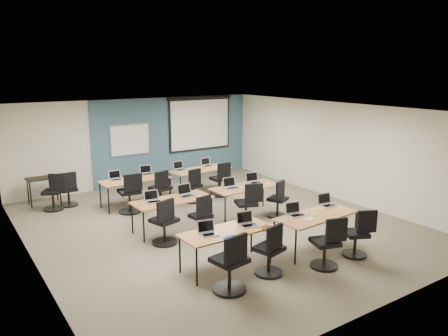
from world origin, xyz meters
TOP-DOWN VIEW (x-y plane):
  - floor at (0.00, 0.00)m, footprint 8.00×9.00m
  - ceiling at (0.00, 0.00)m, footprint 8.00×9.00m
  - wall_back at (0.00, 4.50)m, footprint 8.00×0.04m
  - wall_front at (0.00, -4.50)m, footprint 8.00×0.04m
  - wall_left at (-4.00, 0.00)m, footprint 0.04×9.00m
  - wall_right at (4.00, 0.00)m, footprint 0.04×9.00m
  - blue_accent_panel at (1.25, 4.47)m, footprint 5.50×0.04m
  - whiteboard at (-0.30, 4.43)m, footprint 1.28×0.03m
  - projector_screen at (2.20, 4.41)m, footprint 2.40×0.10m
  - training_table_front_left at (-1.09, -2.04)m, footprint 1.73×0.72m
  - training_table_front_right at (0.90, -2.33)m, footprint 1.79×0.74m
  - training_table_mid_left at (-1.01, 0.23)m, footprint 1.81×0.75m
  - training_table_mid_right at (1.01, 0.20)m, footprint 1.76×0.73m
  - training_table_back_left at (-0.99, 2.44)m, footprint 1.83×0.76m
  - training_table_back_right at (1.05, 2.47)m, footprint 1.79×0.74m
  - laptop_0 at (-1.46, -2.02)m, footprint 0.32×0.27m
  - mouse_0 at (-1.21, -2.24)m, footprint 0.08×0.11m
  - task_chair_0 at (-1.53, -2.83)m, footprint 0.57×0.57m
  - laptop_1 at (-0.61, -2.04)m, footprint 0.33×0.28m
  - mouse_1 at (-0.24, -2.30)m, footprint 0.07×0.10m
  - task_chair_1 at (-0.61, -2.72)m, footprint 0.50×0.50m
  - laptop_2 at (0.53, -2.11)m, footprint 0.33×0.28m
  - mouse_2 at (0.85, -2.33)m, footprint 0.07×0.11m
  - task_chair_2 at (0.45, -3.07)m, footprint 0.53×0.51m
  - laptop_3 at (1.53, -2.02)m, footprint 0.34×0.29m
  - mouse_3 at (1.57, -2.30)m, footprint 0.09×0.12m
  - task_chair_3 at (1.33, -3.05)m, footprint 0.52×0.48m
  - laptop_4 at (-1.45, 0.31)m, footprint 0.32×0.27m
  - mouse_4 at (-1.15, 0.13)m, footprint 0.08×0.10m
  - task_chair_4 at (-1.53, -0.42)m, footprint 0.54×0.54m
  - laptop_5 at (-0.63, 0.30)m, footprint 0.36×0.30m
  - mouse_5 at (-0.40, 0.07)m, footprint 0.08×0.11m
  - task_chair_5 at (-0.66, -0.45)m, footprint 0.46×0.46m
  - laptop_6 at (0.62, 0.28)m, footprint 0.34×0.29m
  - mouse_6 at (0.84, 0.16)m, footprint 0.09×0.11m
  - task_chair_6 at (0.63, -0.40)m, footprint 0.55×0.53m
  - laptop_7 at (1.40, 0.38)m, footprint 0.34×0.29m
  - mouse_7 at (1.62, 0.08)m, footprint 0.09×0.11m
  - task_chair_7 at (1.54, -0.43)m, footprint 0.51×0.48m
  - laptop_8 at (-1.44, 2.64)m, footprint 0.32×0.27m
  - mouse_8 at (-1.28, 2.55)m, footprint 0.08×0.11m
  - task_chair_8 at (-1.34, 1.92)m, footprint 0.58×0.58m
  - laptop_9 at (-0.51, 2.77)m, footprint 0.32×0.27m
  - mouse_9 at (-0.26, 2.48)m, footprint 0.07×0.10m
  - task_chair_9 at (-0.50, 1.91)m, footprint 0.54×0.53m
  - laptop_10 at (0.50, 2.73)m, footprint 0.33×0.28m
  - mouse_10 at (0.73, 2.44)m, footprint 0.08×0.11m
  - task_chair_10 at (0.42, 1.81)m, footprint 0.48×0.48m
  - laptop_11 at (1.43, 2.74)m, footprint 0.32×0.27m
  - mouse_11 at (1.60, 2.44)m, footprint 0.06×0.09m
  - task_chair_11 at (1.40, 1.90)m, footprint 0.53×0.53m
  - blue_mousepad at (-1.22, -2.38)m, footprint 0.27×0.23m
  - snack_bowl at (-0.45, -2.45)m, footprint 0.28×0.28m
  - snack_plate at (0.59, -2.42)m, footprint 0.21×0.21m
  - coffee_cup at (0.64, -2.35)m, footprint 0.09×0.09m
  - utility_table at (-3.01, 3.89)m, footprint 0.87×0.48m
  - spare_chair_a at (-2.50, 3.35)m, footprint 0.47×0.47m
  - spare_chair_b at (-2.91, 3.22)m, footprint 0.56×0.51m

SIDE VIEW (x-z plane):
  - floor at x=0.00m, z-range -0.01..0.01m
  - task_chair_5 at x=-0.66m, z-range -0.09..0.87m
  - spare_chair_a at x=-2.50m, z-range -0.09..0.87m
  - task_chair_7 at x=1.54m, z-range -0.09..0.87m
  - task_chair_3 at x=1.33m, z-range -0.09..0.88m
  - task_chair_10 at x=0.42m, z-range -0.09..0.88m
  - task_chair_1 at x=-0.61m, z-range -0.09..0.90m
  - spare_chair_b at x=-2.91m, z-range -0.09..0.90m
  - task_chair_2 at x=0.45m, z-range -0.09..0.91m
  - task_chair_11 at x=1.40m, z-range -0.09..0.92m
  - task_chair_6 at x=0.63m, z-range -0.09..0.92m
  - task_chair_9 at x=-0.50m, z-range -0.09..0.93m
  - task_chair_4 at x=-1.53m, z-range -0.09..0.93m
  - task_chair_0 at x=-1.53m, z-range -0.09..0.96m
  - task_chair_8 at x=-1.34m, z-range -0.09..0.96m
  - utility_table at x=-3.01m, z-range 0.27..1.02m
  - training_table_front_left at x=-1.09m, z-range 0.32..1.05m
  - training_table_mid_right at x=1.01m, z-range 0.32..1.05m
  - training_table_back_right at x=1.05m, z-range 0.32..1.05m
  - training_table_front_right at x=0.90m, z-range 0.32..1.05m
  - training_table_mid_left at x=-1.01m, z-range 0.32..1.05m
  - training_table_back_left at x=-0.99m, z-range 0.32..1.05m
  - blue_mousepad at x=-1.22m, z-range 0.73..0.74m
  - snack_plate at x=0.59m, z-range 0.73..0.74m
  - mouse_11 at x=1.60m, z-range 0.73..0.76m
  - mouse_1 at x=-0.24m, z-range 0.73..0.76m
  - mouse_4 at x=-1.15m, z-range 0.73..0.76m
  - mouse_0 at x=-1.21m, z-range 0.73..0.76m
  - mouse_9 at x=-0.26m, z-range 0.73..0.76m
  - mouse_10 at x=0.73m, z-range 0.72..0.76m
  - mouse_6 at x=0.84m, z-range 0.72..0.76m
  - mouse_8 at x=-1.28m, z-range 0.72..0.76m
  - mouse_7 at x=1.62m, z-range 0.72..0.76m
  - mouse_2 at x=0.85m, z-range 0.72..0.76m
  - mouse_3 at x=1.57m, z-range 0.72..0.76m
  - mouse_5 at x=-0.40m, z-range 0.72..0.76m
  - snack_bowl at x=-0.45m, z-range 0.73..0.79m
  - coffee_cup at x=0.64m, z-range 0.74..0.81m
  - laptop_8 at x=-1.44m, z-range 0.67..0.91m
  - laptop_0 at x=-1.46m, z-range 0.67..0.91m
  - laptop_11 at x=1.43m, z-range 0.67..0.91m
  - laptop_9 at x=-0.51m, z-range 0.67..0.91m
  - laptop_4 at x=-1.45m, z-range 0.67..0.91m
  - laptop_10 at x=0.50m, z-range 0.67..0.92m
  - laptop_1 at x=-0.61m, z-range 0.67..0.92m
  - laptop_2 at x=0.53m, z-range 0.67..0.92m
  - laptop_3 at x=1.53m, z-range 0.67..0.92m
  - laptop_6 at x=0.62m, z-range 0.67..0.92m
  - laptop_7 at x=1.40m, z-range 0.66..0.92m
  - laptop_5 at x=-0.63m, z-range 0.66..0.93m
  - wall_back at x=0.00m, z-range 0.00..2.70m
  - wall_front at x=0.00m, z-range 0.00..2.70m
  - wall_left at x=-4.00m, z-range 0.00..2.70m
  - wall_right at x=4.00m, z-range 0.00..2.70m
  - blue_accent_panel at x=1.25m, z-range 0.00..2.70m
  - whiteboard at x=-0.30m, z-range 0.96..1.94m
  - projector_screen at x=2.20m, z-range 0.98..2.80m
  - ceiling at x=0.00m, z-range 2.69..2.71m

